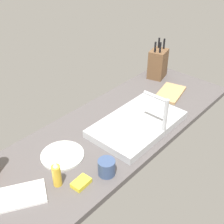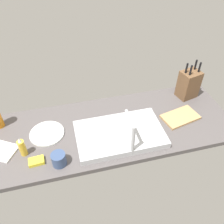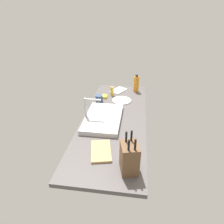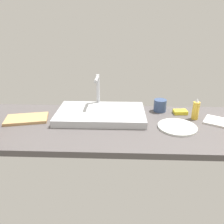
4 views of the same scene
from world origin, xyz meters
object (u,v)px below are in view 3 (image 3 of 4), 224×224
Objects in this scene: sink_basin at (103,118)px; soap_bottle at (112,91)px; dinner_plate at (122,100)px; coffee_mug at (99,99)px; water_bottle at (136,84)px; cutting_board at (101,151)px; dish_towel at (119,90)px; faucet at (88,107)px; dish_sponge at (105,96)px; knife_block at (129,158)px.

sink_basin is 60.94cm from soap_bottle.
coffee_mug is (-6.24, 26.03, 3.59)cm from dinner_plate.
soap_bottle is at bearing 120.29° from water_bottle.
sink_basin is 2.21× the size of cutting_board.
coffee_mug is at bearing 152.22° from dish_towel.
faucet is 1.07× the size of dinner_plate.
coffee_mug is 0.95× the size of dish_sponge.
soap_bottle is 0.63× the size of dinner_plate.
dish_towel is (76.59, -7.04, -1.68)cm from sink_basin.
dinner_plate is at bearing -107.86° from dish_sponge.
faucet is 2.73× the size of dish_sponge.
coffee_mug reaches higher than dish_towel.
water_bottle is at bearing -28.54° from faucet.
faucet is 0.95× the size of cutting_board.
cutting_board is 89.37cm from coffee_mug.
dish_sponge is at bearing 122.79° from water_bottle.
knife_block reaches higher than cutting_board.
dish_towel is 2.43× the size of dish_sponge.
soap_bottle reaches higher than dinner_plate.
dish_sponge is (100.64, 14.47, 0.30)cm from cutting_board.
knife_block is 1.16× the size of cutting_board.
sink_basin reaches higher than cutting_board.
dish_sponge is at bearing 8.39° from sink_basin.
faucet reaches higher than cutting_board.
coffee_mug is (40.34, 12.05, 1.91)cm from sink_basin.
dinner_plate is at bearing -16.71° from sink_basin.
water_bottle is 2.63× the size of coffee_mug.
dinner_plate is 23.01cm from dish_sponge.
soap_bottle reaches higher than cutting_board.
coffee_mug reaches higher than sink_basin.
dinner_plate is at bearing -5.92° from knife_block.
water_bottle reaches higher than dish_towel.
dinner_plate is (49.57, -28.12, -14.36)cm from faucet.
coffee_mug is (-20.47, 12.54, -2.06)cm from soap_bottle.
cutting_board is at bearing 175.47° from dinner_plate.
knife_block is 141.10cm from water_bottle.
dish_towel is (-1.40, 22.86, -9.93)cm from water_bottle.
faucet is 2.86× the size of coffee_mug.
dinner_plate is (109.68, 15.30, -10.64)cm from knife_block.
soap_bottle is (107.81, 6.07, 5.35)cm from cutting_board.
soap_bottle is 1.67× the size of coffee_mug.
sink_basin reaches higher than dinner_plate.
coffee_mug is at bearing 162.70° from dish_sponge.
cutting_board is 1.80× the size of soap_bottle.
sink_basin is at bearing -171.61° from dish_sponge.
dish_sponge is at bearing 8.18° from cutting_board.
coffee_mug is (-37.65, 41.95, -6.35)cm from water_bottle.
sink_basin is 48.66cm from dinner_plate.
water_bottle is 45.94cm from dish_sponge.
knife_block is 141.85cm from dish_towel.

